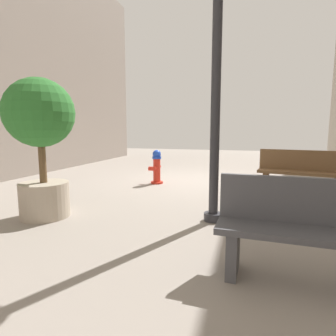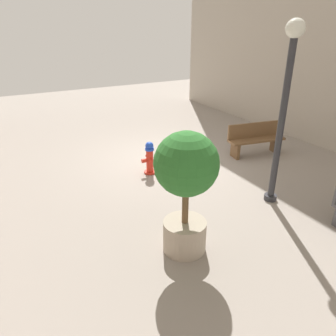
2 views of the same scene
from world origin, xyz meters
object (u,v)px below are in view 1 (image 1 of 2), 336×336
(street_lamp, at_px, (217,62))
(planter_tree, at_px, (41,132))
(fire_hydrant, at_px, (157,167))
(bench_far, at_px, (307,230))
(bench_near, at_px, (301,171))

(street_lamp, bearing_deg, planter_tree, 11.89)
(fire_hydrant, distance_m, street_lamp, 3.67)
(planter_tree, xyz_separation_m, street_lamp, (-2.61, -0.55, 0.99))
(fire_hydrant, bearing_deg, planter_tree, 75.09)
(planter_tree, height_order, street_lamp, street_lamp)
(street_lamp, bearing_deg, fire_hydrant, -55.58)
(bench_far, bearing_deg, street_lamp, -55.79)
(bench_far, height_order, planter_tree, planter_tree)
(bench_near, height_order, bench_far, same)
(fire_hydrant, height_order, bench_far, bench_far)
(bench_near, distance_m, street_lamp, 3.33)
(bench_near, xyz_separation_m, bench_far, (0.57, 3.78, -0.01))
(bench_far, distance_m, planter_tree, 3.84)
(fire_hydrant, xyz_separation_m, bench_far, (-2.79, 4.08, 0.06))
(bench_far, bearing_deg, planter_tree, -14.56)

